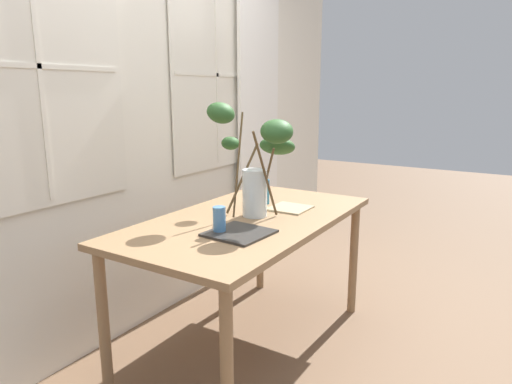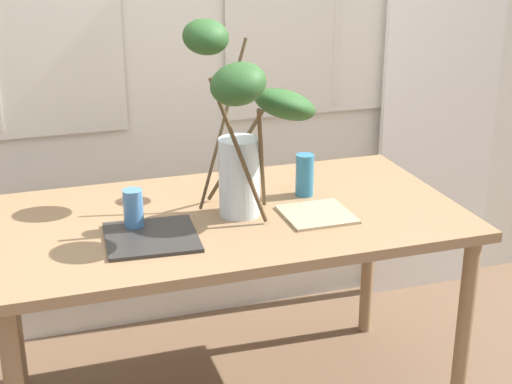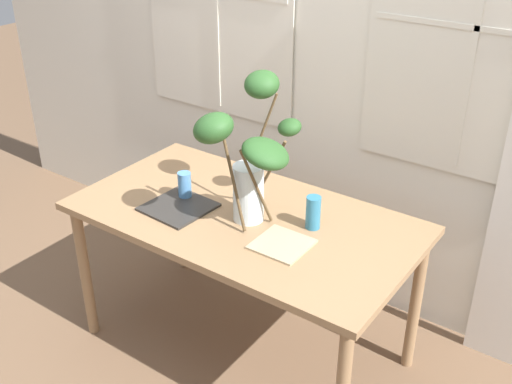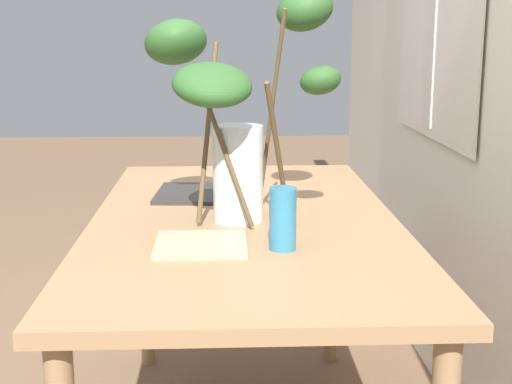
% 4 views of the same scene
% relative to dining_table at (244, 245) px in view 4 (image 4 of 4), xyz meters
% --- Properties ---
extents(dining_table, '(1.56, 0.84, 0.78)m').
position_rel_dining_table_xyz_m(dining_table, '(0.00, 0.00, 0.00)').
color(dining_table, '#93704C').
rests_on(dining_table, ground).
extents(vase_with_branches, '(0.44, 0.57, 0.64)m').
position_rel_dining_table_xyz_m(vase_with_branches, '(0.05, -0.02, 0.41)').
color(vase_with_branches, silver).
rests_on(vase_with_branches, dining_table).
extents(drinking_glass_blue_left, '(0.06, 0.06, 0.13)m').
position_rel_dining_table_xyz_m(drinking_glass_blue_left, '(-0.31, -0.04, 0.15)').
color(drinking_glass_blue_left, '#4C84BC').
rests_on(drinking_glass_blue_left, dining_table).
extents(drinking_glass_blue_right, '(0.06, 0.06, 0.15)m').
position_rel_dining_table_xyz_m(drinking_glass_blue_right, '(0.31, 0.08, 0.16)').
color(drinking_glass_blue_right, teal).
rests_on(drinking_glass_blue_right, dining_table).
extents(plate_square_left, '(0.30, 0.30, 0.01)m').
position_rel_dining_table_xyz_m(plate_square_left, '(-0.28, -0.13, 0.09)').
color(plate_square_left, '#2D2B28').
rests_on(plate_square_left, dining_table).
extents(plate_square_right, '(0.22, 0.22, 0.01)m').
position_rel_dining_table_xyz_m(plate_square_right, '(0.28, -0.11, 0.09)').
color(plate_square_right, tan).
rests_on(plate_square_right, dining_table).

